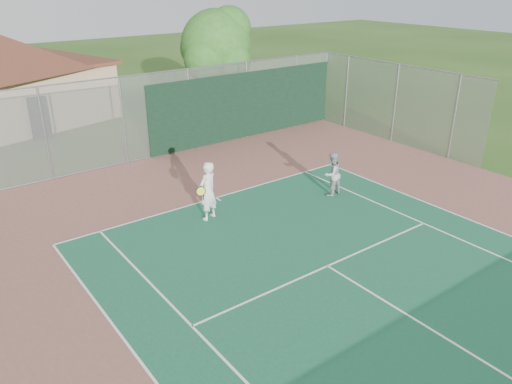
% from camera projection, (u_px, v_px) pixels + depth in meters
% --- Properties ---
extents(back_fence, '(20.08, 0.11, 3.53)m').
position_uv_depth(back_fence, '(192.00, 112.00, 21.43)').
color(back_fence, gray).
rests_on(back_fence, ground).
extents(side_fence_right, '(0.08, 9.00, 3.50)m').
position_uv_depth(side_fence_right, '(395.00, 104.00, 22.43)').
color(side_fence_right, gray).
rests_on(side_fence_right, ground).
extents(tree, '(4.11, 3.90, 5.74)m').
position_uv_depth(tree, '(218.00, 48.00, 24.65)').
color(tree, '#332012').
rests_on(tree, ground).
extents(player_white_front, '(0.99, 0.72, 1.88)m').
position_uv_depth(player_white_front, '(208.00, 191.00, 15.38)').
color(player_white_front, silver).
rests_on(player_white_front, ground).
extents(player_grey_back, '(0.82, 0.67, 1.55)m').
position_uv_depth(player_grey_back, '(332.00, 174.00, 17.13)').
color(player_grey_back, '#9A9C9F').
rests_on(player_grey_back, ground).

